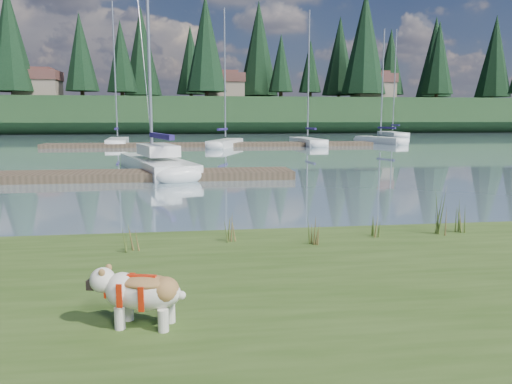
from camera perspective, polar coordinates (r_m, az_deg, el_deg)
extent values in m
plane|color=gray|center=(40.08, -7.88, 5.15)|extent=(200.00, 200.00, 0.00)
cube|color=#3A531F|center=(4.54, -8.10, -19.43)|extent=(60.00, 9.00, 0.35)
cube|color=#193219|center=(83.01, -7.90, 8.58)|extent=(200.00, 20.00, 5.00)
cylinder|color=silver|center=(4.93, -15.31, -13.74)|extent=(0.10, 0.10, 0.21)
cylinder|color=silver|center=(5.11, -14.40, -12.89)|extent=(0.10, 0.10, 0.21)
cylinder|color=silver|center=(4.79, -10.55, -14.24)|extent=(0.10, 0.10, 0.21)
cylinder|color=silver|center=(4.98, -9.80, -13.34)|extent=(0.10, 0.10, 0.21)
ellipsoid|color=silver|center=(4.87, -12.51, -11.17)|extent=(0.75, 0.51, 0.32)
ellipsoid|color=#9C6D3A|center=(4.83, -12.55, -10.00)|extent=(0.55, 0.44, 0.11)
ellipsoid|color=silver|center=(4.99, -17.13, -9.60)|extent=(0.30, 0.30, 0.24)
cube|color=black|center=(5.04, -18.21, -9.95)|extent=(0.10, 0.13, 0.09)
cube|color=white|center=(21.86, -11.38, 2.90)|extent=(3.85, 8.04, 0.70)
ellipsoid|color=white|center=(25.69, -13.24, 3.66)|extent=(2.23, 2.52, 0.70)
cylinder|color=silver|center=(22.89, -12.28, 19.54)|extent=(0.14, 0.14, 11.89)
cube|color=navy|center=(20.64, -10.80, 6.30)|extent=(1.16, 3.49, 0.20)
cube|color=white|center=(21.37, -11.18, 4.74)|extent=(1.98, 3.09, 0.45)
cube|color=#4C3D2C|center=(19.56, -19.71, 1.72)|extent=(16.00, 2.00, 0.30)
cube|color=#4C3D2C|center=(40.12, -5.01, 5.42)|extent=(26.00, 2.20, 0.30)
cube|color=white|center=(43.11, -15.52, 5.45)|extent=(2.07, 6.95, 0.70)
ellipsoid|color=white|center=(46.52, -15.28, 5.66)|extent=(1.63, 1.98, 0.70)
cylinder|color=silver|center=(43.23, -15.84, 13.32)|extent=(0.12, 0.12, 10.71)
cube|color=navy|center=(42.13, -15.66, 6.99)|extent=(0.41, 2.73, 0.20)
cube|color=white|center=(39.58, -3.51, 5.49)|extent=(3.39, 6.28, 0.70)
ellipsoid|color=white|center=(42.56, -2.41, 5.71)|extent=(1.83, 2.04, 0.70)
cylinder|color=silver|center=(39.66, -3.58, 13.36)|extent=(0.12, 0.12, 9.71)
cube|color=navy|center=(38.72, -3.86, 7.17)|extent=(1.01, 2.38, 0.20)
cube|color=white|center=(42.27, 5.91, 5.66)|extent=(1.79, 6.63, 0.70)
ellipsoid|color=white|center=(45.43, 4.75, 5.87)|extent=(1.51, 1.85, 0.70)
cylinder|color=silver|center=(42.37, 6.03, 13.28)|extent=(0.12, 0.12, 10.10)
cube|color=navy|center=(41.37, 6.28, 7.22)|extent=(0.32, 2.62, 0.20)
cube|color=white|center=(46.34, 14.03, 5.70)|extent=(2.94, 6.05, 0.70)
ellipsoid|color=white|center=(48.71, 11.88, 5.89)|extent=(1.69, 1.91, 0.70)
cylinder|color=silver|center=(46.40, 14.26, 12.05)|extent=(0.12, 0.12, 9.12)
cube|color=navy|center=(45.67, 14.71, 7.12)|extent=(0.85, 2.31, 0.20)
cube|color=white|center=(63.02, 15.33, 6.33)|extent=(2.82, 8.06, 0.70)
ellipsoid|color=white|center=(66.83, 14.43, 6.47)|extent=(1.99, 2.36, 0.70)
cylinder|color=silver|center=(63.14, 15.56, 12.20)|extent=(0.12, 0.12, 11.78)
cube|color=navy|center=(61.95, 15.64, 7.38)|extent=(0.61, 3.14, 0.20)
cone|color=#475B23|center=(7.89, -3.78, -3.68)|extent=(0.03, 0.03, 0.56)
cone|color=brown|center=(7.85, -2.94, -4.17)|extent=(0.03, 0.03, 0.45)
cone|color=#475B23|center=(7.92, -3.36, -3.43)|extent=(0.03, 0.03, 0.62)
cone|color=brown|center=(7.89, -2.74, -4.30)|extent=(0.03, 0.03, 0.39)
cone|color=#475B23|center=(7.82, -3.59, -4.00)|extent=(0.03, 0.03, 0.51)
cone|color=#475B23|center=(7.77, 6.03, -4.47)|extent=(0.03, 0.03, 0.41)
cone|color=brown|center=(7.74, 6.94, -4.85)|extent=(0.03, 0.03, 0.33)
cone|color=#475B23|center=(7.81, 6.41, -4.26)|extent=(0.03, 0.03, 0.45)
cone|color=brown|center=(7.79, 7.08, -4.92)|extent=(0.03, 0.03, 0.29)
cone|color=#475B23|center=(7.71, 6.32, -4.75)|extent=(0.03, 0.03, 0.37)
cone|color=#475B23|center=(8.85, 19.77, -2.31)|extent=(0.03, 0.03, 0.72)
cone|color=brown|center=(8.86, 20.59, -2.83)|extent=(0.03, 0.03, 0.58)
cone|color=#475B23|center=(8.90, 20.04, -2.04)|extent=(0.03, 0.03, 0.79)
cone|color=brown|center=(8.91, 20.63, -3.00)|extent=(0.03, 0.03, 0.50)
cone|color=#475B23|center=(8.80, 20.12, -2.63)|extent=(0.03, 0.03, 0.65)
cone|color=#475B23|center=(7.59, -14.49, -5.04)|extent=(0.03, 0.03, 0.41)
cone|color=brown|center=(7.52, -13.70, -5.46)|extent=(0.03, 0.03, 0.32)
cone|color=#475B23|center=(7.61, -14.02, -4.84)|extent=(0.03, 0.03, 0.45)
cone|color=brown|center=(7.56, -13.44, -5.53)|extent=(0.03, 0.03, 0.28)
cone|color=#475B23|center=(7.51, -14.40, -5.33)|extent=(0.03, 0.03, 0.36)
cone|color=#475B23|center=(8.48, 13.53, -3.87)|extent=(0.03, 0.03, 0.32)
cone|color=brown|center=(8.46, 14.39, -4.15)|extent=(0.03, 0.03, 0.26)
cone|color=#475B23|center=(8.52, 13.84, -3.71)|extent=(0.03, 0.03, 0.36)
cone|color=brown|center=(8.51, 14.47, -4.19)|extent=(0.03, 0.03, 0.23)
cone|color=#475B23|center=(8.41, 13.85, -4.09)|extent=(0.03, 0.03, 0.29)
cone|color=#475B23|center=(9.21, 21.79, -2.42)|extent=(0.03, 0.03, 0.59)
cone|color=brown|center=(9.21, 22.58, -2.84)|extent=(0.03, 0.03, 0.47)
cone|color=#475B23|center=(9.25, 22.03, -2.19)|extent=(0.03, 0.03, 0.65)
cone|color=brown|center=(9.27, 22.61, -2.96)|extent=(0.03, 0.03, 0.42)
cone|color=#475B23|center=(9.15, 22.14, -2.69)|extent=(0.03, 0.03, 0.53)
cube|color=#33281C|center=(8.70, -7.97, -6.39)|extent=(60.00, 0.50, 0.14)
cylinder|color=#382619|center=(82.02, -26.00, 10.19)|extent=(0.60, 0.60, 1.80)
cone|color=black|center=(82.71, -26.35, 15.48)|extent=(6.60, 6.60, 15.00)
cylinder|color=#382619|center=(82.71, -15.02, 10.73)|extent=(0.60, 0.60, 1.80)
cone|color=black|center=(83.17, -15.18, 14.76)|extent=(4.84, 4.84, 11.00)
cylinder|color=#382619|center=(76.16, -5.66, 11.19)|extent=(0.60, 0.60, 1.80)
cone|color=black|center=(76.83, -5.74, 16.56)|extent=(6.16, 6.16, 14.00)
cylinder|color=#382619|center=(81.48, 2.85, 11.04)|extent=(0.60, 0.60, 1.80)
cone|color=black|center=(81.84, 2.88, 14.51)|extent=(3.96, 3.96, 9.00)
cylinder|color=#382619|center=(82.94, 12.14, 10.82)|extent=(0.60, 0.60, 1.80)
cone|color=black|center=(83.69, 12.32, 16.37)|extent=(7.04, 7.04, 16.00)
cylinder|color=#382619|center=(91.30, 19.91, 10.28)|extent=(0.60, 0.60, 1.80)
cone|color=black|center=(91.76, 20.12, 14.21)|extent=(5.28, 5.28, 12.00)
cube|color=gray|center=(83.10, -23.59, 10.65)|extent=(6.00, 5.00, 2.80)
cube|color=brown|center=(83.23, -23.67, 12.09)|extent=(6.30, 5.30, 1.40)
cube|color=brown|center=(83.29, -23.71, 12.64)|extent=(4.20, 3.60, 0.70)
cube|color=gray|center=(81.33, -3.65, 11.39)|extent=(6.00, 5.00, 2.80)
cube|color=brown|center=(81.47, -3.66, 12.87)|extent=(6.30, 5.30, 1.40)
cube|color=brown|center=(81.53, -3.67, 13.43)|extent=(4.20, 3.60, 0.70)
cube|color=gray|center=(84.59, 13.21, 11.08)|extent=(6.00, 5.00, 2.80)
cube|color=brown|center=(84.72, 13.26, 12.49)|extent=(6.30, 5.30, 1.40)
cube|color=brown|center=(84.78, 13.28, 13.03)|extent=(4.20, 3.60, 0.70)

